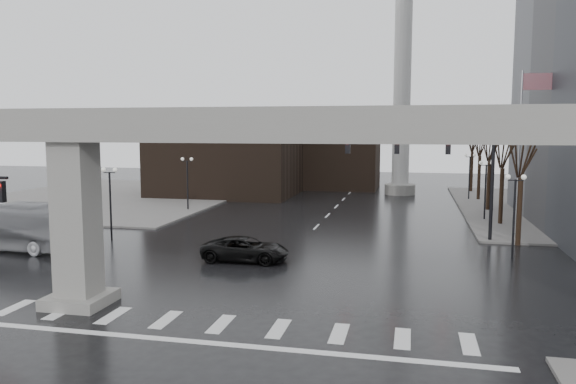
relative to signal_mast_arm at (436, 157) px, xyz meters
name	(u,v)px	position (x,y,z in m)	size (l,w,h in m)	color
ground	(229,316)	(-8.99, -18.80, -5.83)	(160.00, 160.00, 0.00)	black
sidewalk_nw	(113,197)	(-34.99, 17.20, -5.75)	(28.00, 36.00, 0.15)	slate
elevated_guideway	(257,153)	(-7.73, -18.80, 1.05)	(48.00, 2.60, 8.70)	gray
building_far_left	(229,152)	(-22.99, 23.20, -0.83)	(16.00, 14.00, 10.00)	black
building_far_mid	(340,157)	(-10.99, 33.20, -1.83)	(10.00, 10.00, 8.00)	black
smokestack	(402,81)	(-2.99, 27.20, 7.52)	(3.60, 3.60, 30.00)	#BABAB6
signal_mast_arm	(436,157)	(0.00, 0.00, 0.00)	(12.12, 0.43, 8.00)	black
flagpole_assembly	(524,133)	(6.30, 3.20, 1.70)	(2.06, 0.12, 12.00)	silver
lamp_right_0	(515,201)	(4.51, -4.80, -2.36)	(1.22, 0.32, 5.11)	black
lamp_right_1	(486,180)	(4.51, 9.20, -2.36)	(1.22, 0.32, 5.11)	black
lamp_right_2	(470,169)	(4.51, 23.20, -2.36)	(1.22, 0.32, 5.11)	black
lamp_left_0	(110,191)	(-22.49, -4.80, -2.36)	(1.22, 0.32, 5.11)	black
lamp_left_1	(187,175)	(-22.49, 9.20, -2.36)	(1.22, 0.32, 5.11)	black
lamp_left_2	(233,165)	(-22.49, 23.20, -2.36)	(1.22, 0.32, 5.11)	black
tree_right_0	(520,204)	(5.54, -0.78, -3.04)	(1.09, 1.58, 7.50)	black
tree_right_1	(502,190)	(5.54, 7.22, -2.98)	(1.09, 1.61, 7.67)	black
tree_right_2	(489,181)	(5.54, 15.22, -2.91)	(1.10, 1.63, 7.85)	black
tree_right_3	(479,173)	(5.54, 23.22, -2.85)	(1.11, 1.66, 8.02)	black
tree_right_4	(472,168)	(5.54, 31.22, -2.79)	(1.12, 1.69, 8.19)	black
pickup_truck	(245,249)	(-11.18, -9.20, -5.11)	(2.39, 5.18, 1.44)	black
city_bus	(12,226)	(-26.97, -9.39, -4.30)	(2.57, 10.96, 3.05)	#A6A7AB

